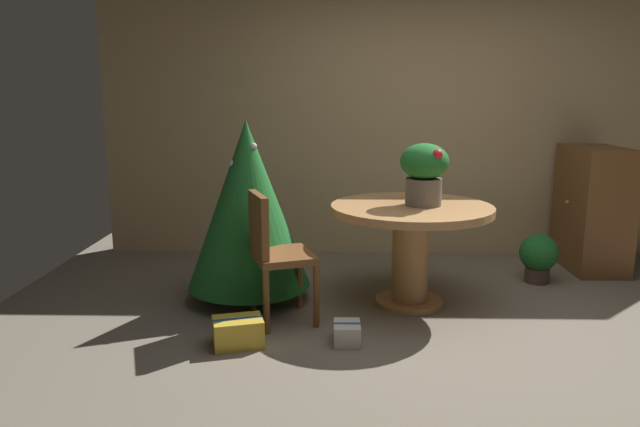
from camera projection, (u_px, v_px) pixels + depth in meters
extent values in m
plane|color=#756B5B|center=(457.00, 341.00, 3.75)|extent=(6.60, 6.60, 0.00)
cube|color=tan|center=(416.00, 120.00, 5.65)|extent=(6.00, 0.10, 2.60)
cylinder|color=#B27F4C|center=(409.00, 301.00, 4.41)|extent=(0.50, 0.50, 0.04)
cylinder|color=#B27F4C|center=(410.00, 256.00, 4.34)|extent=(0.27, 0.27, 0.66)
cylinder|color=#B27F4C|center=(412.00, 209.00, 4.27)|extent=(1.18, 1.18, 0.06)
cylinder|color=#665B51|center=(423.00, 192.00, 4.24)|extent=(0.26, 0.26, 0.20)
ellipsoid|color=#1E6628|center=(424.00, 161.00, 4.20)|extent=(0.35, 0.35, 0.26)
sphere|color=red|center=(413.00, 153.00, 4.23)|extent=(0.05, 0.05, 0.05)
sphere|color=red|center=(418.00, 160.00, 4.14)|extent=(0.08, 0.08, 0.08)
sphere|color=red|center=(437.00, 154.00, 4.06)|extent=(0.07, 0.07, 0.07)
cylinder|color=brown|center=(299.00, 279.00, 4.31)|extent=(0.04, 0.04, 0.43)
cylinder|color=brown|center=(316.00, 296.00, 3.94)|extent=(0.04, 0.04, 0.43)
cylinder|color=brown|center=(253.00, 284.00, 4.20)|extent=(0.04, 0.04, 0.43)
cylinder|color=brown|center=(266.00, 302.00, 3.83)|extent=(0.04, 0.04, 0.43)
cube|color=brown|center=(283.00, 256.00, 4.02)|extent=(0.51, 0.54, 0.05)
cube|color=brown|center=(258.00, 225.00, 3.92)|extent=(0.18, 0.39, 0.42)
cylinder|color=brown|center=(250.00, 292.00, 4.51)|extent=(0.10, 0.10, 0.12)
cone|color=#1E6628|center=(248.00, 204.00, 4.38)|extent=(0.92, 0.92, 1.25)
sphere|color=silver|center=(233.00, 164.00, 4.28)|extent=(0.06, 0.06, 0.06)
sphere|color=#2D51A8|center=(278.00, 224.00, 4.63)|extent=(0.06, 0.06, 0.06)
sphere|color=red|center=(258.00, 211.00, 4.19)|extent=(0.05, 0.05, 0.05)
sphere|color=silver|center=(244.00, 157.00, 4.40)|extent=(0.06, 0.06, 0.06)
sphere|color=red|center=(228.00, 256.00, 4.16)|extent=(0.05, 0.05, 0.05)
sphere|color=silver|center=(253.00, 146.00, 4.26)|extent=(0.05, 0.05, 0.05)
cube|color=gold|center=(238.00, 332.00, 3.67)|extent=(0.35, 0.29, 0.18)
cube|color=#1E569E|center=(238.00, 332.00, 3.67)|extent=(0.30, 0.11, 0.18)
cube|color=silver|center=(347.00, 333.00, 3.72)|extent=(0.17, 0.21, 0.13)
cube|color=#1E569E|center=(347.00, 333.00, 3.72)|extent=(0.17, 0.03, 0.13)
cube|color=brown|center=(593.00, 208.00, 5.24)|extent=(0.44, 0.77, 1.09)
sphere|color=#B29338|center=(567.00, 202.00, 5.23)|extent=(0.04, 0.04, 0.04)
cylinder|color=#4C382D|center=(537.00, 275.00, 4.92)|extent=(0.20, 0.20, 0.13)
sphere|color=#1E6628|center=(539.00, 253.00, 4.88)|extent=(0.31, 0.31, 0.31)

